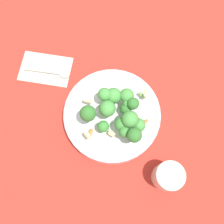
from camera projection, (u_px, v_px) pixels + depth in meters
name	position (u px, v px, depth m)	size (l,w,h in m)	color
ground_plane	(112.00, 117.00, 0.83)	(3.00, 3.00, 0.00)	#B72D23
bowl	(112.00, 115.00, 0.81)	(0.30, 0.30, 0.04)	silver
pasta_salad	(118.00, 112.00, 0.74)	(0.17, 0.20, 0.09)	#8CB766
cup	(168.00, 176.00, 0.73)	(0.08, 0.08, 0.09)	silver
napkin	(45.00, 69.00, 0.87)	(0.15, 0.19, 0.01)	beige
spoon	(55.00, 73.00, 0.86)	(0.06, 0.15, 0.01)	silver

